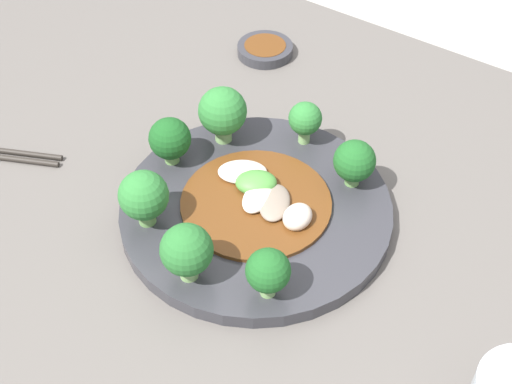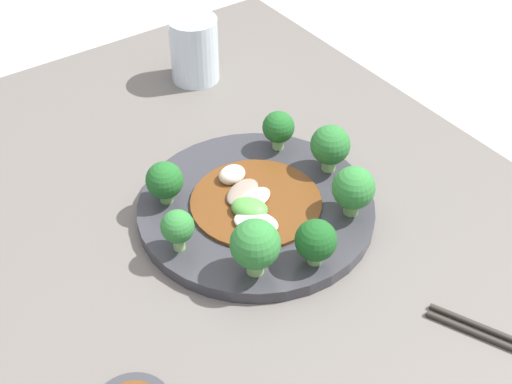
% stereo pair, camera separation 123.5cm
% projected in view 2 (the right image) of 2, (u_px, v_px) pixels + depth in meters
% --- Properties ---
extents(plate, '(0.31, 0.31, 0.02)m').
position_uv_depth(plate, '(256.00, 209.00, 0.94)').
color(plate, '#333338').
rests_on(plate, table).
extents(broccoli_west, '(0.05, 0.05, 0.06)m').
position_uv_depth(broccoli_west, '(316.00, 241.00, 0.83)').
color(broccoli_west, '#7AAD5B').
rests_on(broccoli_west, plate).
extents(broccoli_south, '(0.05, 0.05, 0.07)m').
position_uv_depth(broccoli_south, '(330.00, 146.00, 0.96)').
color(broccoli_south, '#89B76B').
rests_on(broccoli_south, plate).
extents(broccoli_southeast, '(0.05, 0.05, 0.06)m').
position_uv_depth(broccoli_southeast, '(278.00, 128.00, 1.00)').
color(broccoli_southeast, '#89B76B').
rests_on(broccoli_southeast, plate).
extents(broccoli_northeast, '(0.05, 0.05, 0.06)m').
position_uv_depth(broccoli_northeast, '(165.00, 181.00, 0.92)').
color(broccoli_northeast, '#70A356').
rests_on(broccoli_northeast, plate).
extents(broccoli_north, '(0.04, 0.04, 0.06)m').
position_uv_depth(broccoli_north, '(178.00, 227.00, 0.85)').
color(broccoli_north, '#89B76B').
rests_on(broccoli_north, plate).
extents(broccoli_southwest, '(0.06, 0.06, 0.07)m').
position_uv_depth(broccoli_southwest, '(353.00, 189.00, 0.89)').
color(broccoli_southwest, '#70A356').
rests_on(broccoli_southwest, plate).
extents(broccoli_northwest, '(0.06, 0.06, 0.07)m').
position_uv_depth(broccoli_northwest, '(255.00, 245.00, 0.81)').
color(broccoli_northwest, '#89B76B').
rests_on(broccoli_northwest, plate).
extents(stirfry_center, '(0.17, 0.17, 0.02)m').
position_uv_depth(stirfry_center, '(252.00, 201.00, 0.93)').
color(stirfry_center, '#5B3314').
rests_on(stirfry_center, plate).
extents(drinking_glass, '(0.08, 0.08, 0.11)m').
position_uv_depth(drinking_glass, '(194.00, 50.00, 1.16)').
color(drinking_glass, silver).
rests_on(drinking_glass, table).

